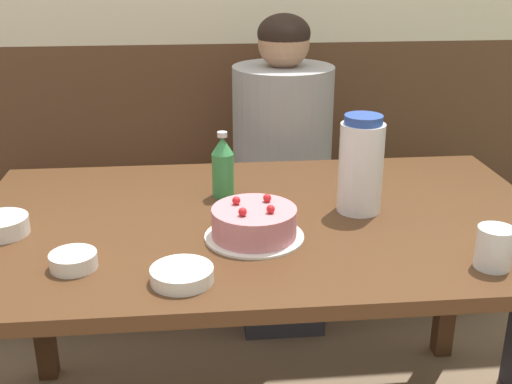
# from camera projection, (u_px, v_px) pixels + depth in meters

# --- Properties ---
(bench_seat) EXTENTS (2.02, 0.38, 0.46)m
(bench_seat) POSITION_uv_depth(u_px,v_px,m) (241.00, 250.00, 2.60)
(bench_seat) COLOR #56331E
(bench_seat) RESTS_ON ground_plane
(dining_table) EXTENTS (1.49, 0.89, 0.73)m
(dining_table) POSITION_uv_depth(u_px,v_px,m) (263.00, 246.00, 1.67)
(dining_table) COLOR #4C2D19
(dining_table) RESTS_ON ground_plane
(birthday_cake) EXTENTS (0.24, 0.24, 0.09)m
(birthday_cake) POSITION_uv_depth(u_px,v_px,m) (254.00, 223.00, 1.52)
(birthday_cake) COLOR white
(birthday_cake) RESTS_ON dining_table
(water_pitcher) EXTENTS (0.11, 0.11, 0.26)m
(water_pitcher) POSITION_uv_depth(u_px,v_px,m) (361.00, 165.00, 1.64)
(water_pitcher) COLOR white
(water_pitcher) RESTS_ON dining_table
(soju_bottle) EXTENTS (0.06, 0.06, 0.18)m
(soju_bottle) POSITION_uv_depth(u_px,v_px,m) (223.00, 166.00, 1.75)
(soju_bottle) COLOR #388E4C
(soju_bottle) RESTS_ON dining_table
(bowl_soup_white) EXTENTS (0.13, 0.13, 0.03)m
(bowl_soup_white) POSITION_uv_depth(u_px,v_px,m) (182.00, 275.00, 1.32)
(bowl_soup_white) COLOR white
(bowl_soup_white) RESTS_ON dining_table
(bowl_rice_small) EXTENTS (0.10, 0.10, 0.03)m
(bowl_rice_small) POSITION_uv_depth(u_px,v_px,m) (73.00, 261.00, 1.38)
(bowl_rice_small) COLOR white
(bowl_rice_small) RESTS_ON dining_table
(bowl_side_dish) EXTENTS (0.13, 0.13, 0.04)m
(bowl_side_dish) POSITION_uv_depth(u_px,v_px,m) (1.00, 226.00, 1.54)
(bowl_side_dish) COLOR white
(bowl_side_dish) RESTS_ON dining_table
(glass_water_tall) EXTENTS (0.08, 0.08, 0.09)m
(glass_water_tall) POSITION_uv_depth(u_px,v_px,m) (494.00, 248.00, 1.37)
(glass_water_tall) COLOR silver
(glass_water_tall) RESTS_ON dining_table
(person_dark_striped) EXTENTS (0.36, 0.36, 1.17)m
(person_dark_striped) POSITION_uv_depth(u_px,v_px,m) (282.00, 181.00, 2.37)
(person_dark_striped) COLOR #33333D
(person_dark_striped) RESTS_ON ground_plane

